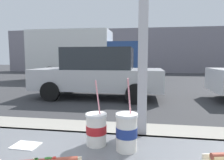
% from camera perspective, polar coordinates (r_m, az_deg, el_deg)
% --- Properties ---
extents(ground_plane, '(60.00, 60.00, 0.00)m').
position_cam_1_polar(ground_plane, '(9.13, 8.78, -2.80)').
color(ground_plane, '#38383A').
extents(sidewalk_strip, '(16.00, 2.80, 0.11)m').
position_cam_1_polar(sidewalk_strip, '(2.95, 8.36, -21.30)').
color(sidewalk_strip, '#9E998E').
rests_on(sidewalk_strip, ground).
extents(building_facade_far, '(28.00, 1.20, 4.22)m').
position_cam_1_polar(building_facade_far, '(20.21, 8.99, 8.09)').
color(building_facade_far, gray).
rests_on(building_facade_far, ground).
extents(soda_cup_left, '(0.10, 0.10, 0.32)m').
position_cam_1_polar(soda_cup_left, '(0.92, 4.11, -14.16)').
color(soda_cup_left, silver).
rests_on(soda_cup_left, window_counter).
extents(soda_cup_right, '(0.10, 0.10, 0.31)m').
position_cam_1_polar(soda_cup_right, '(0.98, -4.41, -13.41)').
color(soda_cup_right, white).
rests_on(soda_cup_right, window_counter).
extents(napkin_wrapper, '(0.12, 0.10, 0.00)m').
position_cam_1_polar(napkin_wrapper, '(1.07, -22.98, -16.52)').
color(napkin_wrapper, white).
rests_on(napkin_wrapper, window_counter).
extents(parked_car_silver, '(4.51, 1.98, 1.77)m').
position_cam_1_polar(parked_car_silver, '(7.29, -3.87, 2.03)').
color(parked_car_silver, '#BCBCC1').
rests_on(parked_car_silver, ground).
extents(box_truck, '(6.77, 2.44, 3.09)m').
position_cam_1_polar(box_truck, '(13.06, -8.51, 7.23)').
color(box_truck, silver).
rests_on(box_truck, ground).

